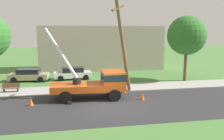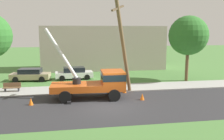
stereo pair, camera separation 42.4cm
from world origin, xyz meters
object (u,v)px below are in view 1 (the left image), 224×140
at_px(traffic_cone_curbside, 124,90).
at_px(roadside_tree_near, 187,36).
at_px(traffic_cone_behind, 31,102).
at_px(leaning_utility_pole, 123,45).
at_px(park_bench, 11,88).
at_px(traffic_cone_ahead, 142,96).
at_px(utility_truck, 98,82).
at_px(parked_sedan_tan, 29,75).
at_px(parked_sedan_white, 73,73).

relative_size(traffic_cone_curbside, roadside_tree_near, 0.08).
distance_m(traffic_cone_behind, roadside_tree_near, 18.36).
relative_size(leaning_utility_pole, traffic_cone_curbside, 15.59).
relative_size(leaning_utility_pole, park_bench, 5.46).
relative_size(traffic_cone_ahead, park_bench, 0.35).
bearing_deg(utility_truck, leaning_utility_pole, 20.42).
height_order(leaning_utility_pole, traffic_cone_curbside, leaning_utility_pole).
bearing_deg(utility_truck, parked_sedan_tan, 128.26).
xyz_separation_m(traffic_cone_behind, parked_sedan_tan, (-1.46, 9.85, 0.43)).
bearing_deg(leaning_utility_pole, traffic_cone_behind, -165.24).
distance_m(traffic_cone_curbside, park_bench, 10.59).
bearing_deg(park_bench, roadside_tree_near, 7.04).
xyz_separation_m(utility_truck, parked_sedan_white, (-1.86, 8.90, -0.70)).
distance_m(utility_truck, traffic_cone_behind, 5.63).
bearing_deg(traffic_cone_behind, traffic_cone_ahead, -0.50).
height_order(traffic_cone_behind, parked_sedan_white, parked_sedan_white).
relative_size(parked_sedan_tan, park_bench, 2.85).
bearing_deg(traffic_cone_behind, parked_sedan_white, 70.64).
distance_m(traffic_cone_behind, parked_sedan_tan, 9.97).
height_order(traffic_cone_curbside, park_bench, park_bench).
height_order(leaning_utility_pole, traffic_cone_behind, leaning_utility_pole).
relative_size(utility_truck, traffic_cone_behind, 12.06).
height_order(traffic_cone_curbside, parked_sedan_tan, parked_sedan_tan).
xyz_separation_m(utility_truck, traffic_cone_ahead, (3.60, -1.24, -1.13)).
xyz_separation_m(traffic_cone_ahead, traffic_cone_curbside, (-0.95, 2.58, 0.00)).
bearing_deg(traffic_cone_curbside, leaning_utility_pole, -119.88).
bearing_deg(utility_truck, traffic_cone_ahead, -19.00).
bearing_deg(roadside_tree_near, traffic_cone_behind, -157.38).
bearing_deg(leaning_utility_pole, traffic_cone_curbside, 60.12).
bearing_deg(parked_sedan_white, roadside_tree_near, -14.29).
xyz_separation_m(parked_sedan_tan, parked_sedan_white, (5.00, 0.21, 0.00)).
distance_m(utility_truck, park_bench, 8.49).
bearing_deg(traffic_cone_ahead, roadside_tree_near, 43.15).
bearing_deg(parked_sedan_white, parked_sedan_tan, -177.55).
distance_m(leaning_utility_pole, parked_sedan_white, 9.82).
distance_m(traffic_cone_ahead, traffic_cone_behind, 8.99).
height_order(utility_truck, traffic_cone_behind, utility_truck).
relative_size(leaning_utility_pole, traffic_cone_behind, 15.59).
xyz_separation_m(traffic_cone_ahead, park_bench, (-11.35, 4.58, 0.18)).
xyz_separation_m(traffic_cone_behind, parked_sedan_white, (3.54, 10.07, 0.43)).
xyz_separation_m(utility_truck, traffic_cone_curbside, (2.65, 1.34, -1.13)).
height_order(utility_truck, parked_sedan_white, utility_truck).
distance_m(traffic_cone_ahead, parked_sedan_white, 11.53).
bearing_deg(park_bench, traffic_cone_ahead, -21.96).
bearing_deg(parked_sedan_tan, traffic_cone_behind, -81.57).
bearing_deg(parked_sedan_white, leaning_utility_pole, -62.08).
relative_size(park_bench, roadside_tree_near, 0.22).
xyz_separation_m(traffic_cone_curbside, roadside_tree_near, (8.29, 4.30, 4.91)).
height_order(utility_truck, traffic_cone_curbside, utility_truck).
relative_size(parked_sedan_white, roadside_tree_near, 0.60).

